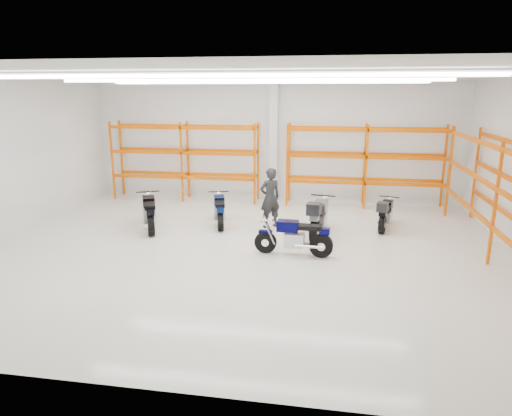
% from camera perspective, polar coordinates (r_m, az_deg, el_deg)
% --- Properties ---
extents(ground, '(14.00, 14.00, 0.00)m').
position_cam_1_polar(ground, '(12.23, -1.43, -5.29)').
color(ground, silver).
rests_on(ground, ground).
extents(room_shell, '(14.02, 12.02, 4.51)m').
position_cam_1_polar(room_shell, '(11.58, -1.51, 10.23)').
color(room_shell, silver).
rests_on(room_shell, ground).
extents(motorcycle_main, '(2.05, 0.68, 1.00)m').
position_cam_1_polar(motorcycle_main, '(11.77, 5.14, -3.73)').
color(motorcycle_main, black).
rests_on(motorcycle_main, ground).
extents(motorcycle_back_a, '(1.09, 2.04, 1.07)m').
position_cam_1_polar(motorcycle_back_a, '(14.29, -13.17, -0.67)').
color(motorcycle_back_a, black).
rests_on(motorcycle_back_a, ground).
extents(motorcycle_back_b, '(0.81, 1.95, 0.98)m').
position_cam_1_polar(motorcycle_back_b, '(14.41, -4.59, -0.37)').
color(motorcycle_back_b, black).
rests_on(motorcycle_back_b, ground).
extents(motorcycle_back_c, '(0.78, 2.31, 1.19)m').
position_cam_1_polar(motorcycle_back_c, '(13.32, 7.79, -1.21)').
color(motorcycle_back_c, black).
rests_on(motorcycle_back_c, ground).
extents(motorcycle_back_d, '(0.81, 1.92, 1.00)m').
position_cam_1_polar(motorcycle_back_d, '(14.47, 15.84, -0.76)').
color(motorcycle_back_d, black).
rests_on(motorcycle_back_d, ground).
extents(standing_man, '(0.81, 0.76, 1.87)m').
position_cam_1_polar(standing_man, '(14.05, 1.76, 1.27)').
color(standing_man, black).
rests_on(standing_man, ground).
extents(structural_column, '(0.32, 0.32, 4.50)m').
position_cam_1_polar(structural_column, '(17.37, 2.21, 8.20)').
color(structural_column, white).
rests_on(structural_column, ground).
extents(pallet_racking_back_left, '(5.67, 0.87, 3.00)m').
position_cam_1_polar(pallet_racking_back_left, '(17.85, -8.91, 6.70)').
color(pallet_racking_back_left, '#E94500').
rests_on(pallet_racking_back_left, ground).
extents(pallet_racking_back_right, '(5.67, 0.87, 3.00)m').
position_cam_1_polar(pallet_racking_back_right, '(16.99, 13.55, 6.09)').
color(pallet_racking_back_right, '#E94500').
rests_on(pallet_racking_back_right, ground).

